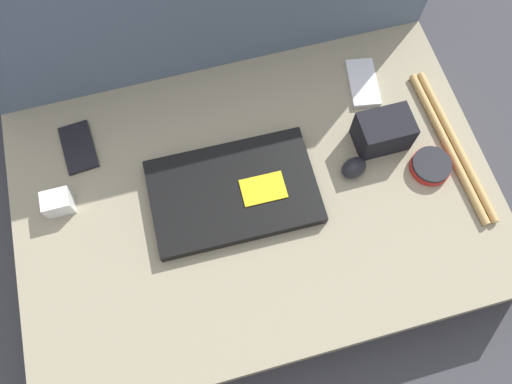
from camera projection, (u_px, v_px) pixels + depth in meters
The scene contains 10 objects.
ground_plane at pixel (256, 217), 1.17m from camera, with size 8.00×8.00×0.00m, color #38383D.
couch_seat at pixel (256, 207), 1.10m from camera, with size 1.00×0.67×0.14m.
laptop at pixel (234, 192), 1.03m from camera, with size 0.35×0.22×0.03m.
computer_mouse at pixel (354, 168), 1.04m from camera, with size 0.07×0.06×0.04m.
speaker_puck at pixel (431, 166), 1.05m from camera, with size 0.09×0.09×0.02m.
phone_silver at pixel (78, 147), 1.08m from camera, with size 0.07×0.12×0.01m.
phone_black at pixel (363, 83), 1.13m from camera, with size 0.08×0.13×0.01m.
camera_pouch at pixel (383, 132), 1.05m from camera, with size 0.11×0.08×0.08m.
charger_brick at pixel (58, 203), 1.01m from camera, with size 0.06×0.04×0.05m.
drumstick_pair at pixel (451, 144), 1.08m from camera, with size 0.05×0.37×0.02m.
Camera 1 is at (-0.10, -0.36, 1.11)m, focal length 35.00 mm.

